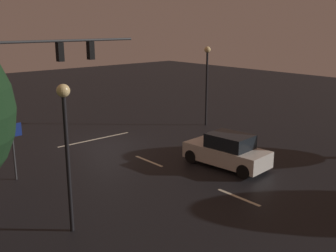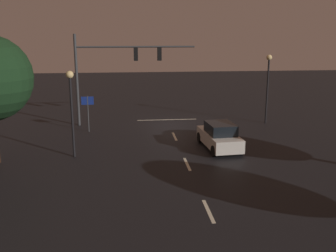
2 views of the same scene
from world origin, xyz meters
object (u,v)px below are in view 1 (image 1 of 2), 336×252
at_px(street_lamp_right_kerb, 66,131).
at_px(route_sign, 12,139).
at_px(car_approaching, 227,151).
at_px(traffic_signal_assembly, 30,68).
at_px(street_lamp_left_kerb, 207,71).

relative_size(street_lamp_right_kerb, route_sign, 1.91).
bearing_deg(route_sign, car_approaching, 149.13).
height_order(car_approaching, street_lamp_right_kerb, street_lamp_right_kerb).
height_order(traffic_signal_assembly, route_sign, traffic_signal_assembly).
bearing_deg(traffic_signal_assembly, street_lamp_left_kerb, 176.30).
relative_size(car_approaching, route_sign, 1.66).
height_order(traffic_signal_assembly, car_approaching, traffic_signal_assembly).
relative_size(traffic_signal_assembly, car_approaching, 2.08).
height_order(traffic_signal_assembly, street_lamp_right_kerb, traffic_signal_assembly).
xyz_separation_m(car_approaching, route_sign, (8.72, -5.21, 1.15)).
bearing_deg(street_lamp_left_kerb, street_lamp_right_kerb, 27.13).
distance_m(car_approaching, street_lamp_left_kerb, 9.05).
relative_size(traffic_signal_assembly, route_sign, 3.46).
bearing_deg(route_sign, street_lamp_left_kerb, -174.30).
height_order(street_lamp_left_kerb, street_lamp_right_kerb, street_lamp_left_kerb).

